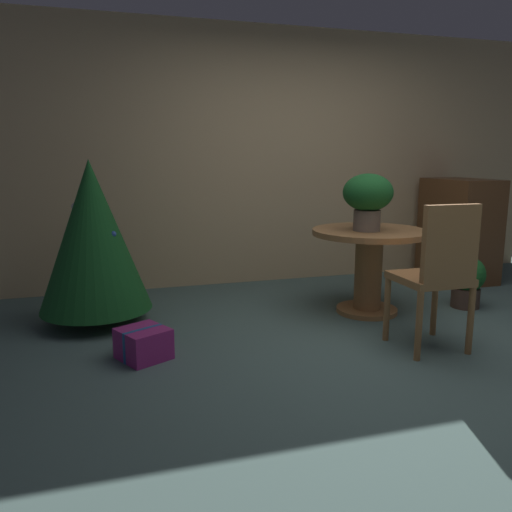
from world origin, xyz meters
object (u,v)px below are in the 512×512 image
(potted_plant, at_px, (467,280))
(wooden_chair_near, at_px, (438,270))
(gift_box_purple, at_px, (143,344))
(round_dining_table, at_px, (369,257))
(wooden_cabinet, at_px, (459,230))
(flower_vase, at_px, (368,196))
(holiday_tree, at_px, (93,236))

(potted_plant, bearing_deg, wooden_chair_near, -138.03)
(gift_box_purple, bearing_deg, potted_plant, 7.79)
(round_dining_table, height_order, gift_box_purple, round_dining_table)
(wooden_cabinet, bearing_deg, potted_plant, -123.32)
(gift_box_purple, relative_size, wooden_cabinet, 0.37)
(wooden_cabinet, bearing_deg, round_dining_table, -151.58)
(round_dining_table, relative_size, gift_box_purple, 2.42)
(flower_vase, distance_m, gift_box_purple, 2.11)
(wooden_cabinet, bearing_deg, gift_box_purple, -158.97)
(round_dining_table, height_order, holiday_tree, holiday_tree)
(wooden_chair_near, relative_size, wooden_cabinet, 0.94)
(flower_vase, height_order, wooden_cabinet, flower_vase)
(wooden_chair_near, xyz_separation_m, gift_box_purple, (-1.92, 0.43, -0.47))
(holiday_tree, bearing_deg, wooden_cabinet, 7.06)
(flower_vase, relative_size, gift_box_purple, 1.18)
(round_dining_table, height_order, wooden_chair_near, wooden_chair_near)
(gift_box_purple, bearing_deg, wooden_chair_near, -12.72)
(holiday_tree, height_order, potted_plant, holiday_tree)
(holiday_tree, relative_size, potted_plant, 2.85)
(wooden_cabinet, distance_m, potted_plant, 1.16)
(round_dining_table, relative_size, wooden_cabinet, 0.89)
(gift_box_purple, relative_size, potted_plant, 0.87)
(round_dining_table, distance_m, holiday_tree, 2.25)
(flower_vase, bearing_deg, wooden_cabinet, 28.88)
(wooden_chair_near, xyz_separation_m, holiday_tree, (-2.21, 1.29, 0.14))
(round_dining_table, xyz_separation_m, gift_box_purple, (-1.92, -0.50, -0.38))
(wooden_chair_near, height_order, potted_plant, wooden_chair_near)
(holiday_tree, relative_size, wooden_cabinet, 1.20)
(holiday_tree, bearing_deg, gift_box_purple, -71.11)
(round_dining_table, bearing_deg, flower_vase, -141.11)
(flower_vase, bearing_deg, round_dining_table, 38.89)
(round_dining_table, distance_m, flower_vase, 0.52)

